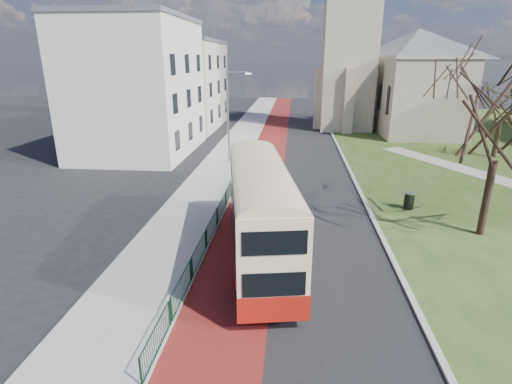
# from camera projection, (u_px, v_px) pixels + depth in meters

# --- Properties ---
(ground) EXTENTS (160.00, 160.00, 0.00)m
(ground) POSITION_uv_depth(u_px,v_px,m) (264.00, 261.00, 18.91)
(ground) COLOR black
(ground) RESTS_ON ground
(road_carriageway) EXTENTS (9.00, 120.00, 0.01)m
(road_carriageway) POSITION_uv_depth(u_px,v_px,m) (295.00, 160.00, 37.64)
(road_carriageway) COLOR black
(road_carriageway) RESTS_ON ground
(bus_lane) EXTENTS (3.40, 120.00, 0.01)m
(bus_lane) POSITION_uv_depth(u_px,v_px,m) (267.00, 159.00, 37.88)
(bus_lane) COLOR #591414
(bus_lane) RESTS_ON ground
(pavement_west) EXTENTS (4.00, 120.00, 0.12)m
(pavement_west) POSITION_uv_depth(u_px,v_px,m) (227.00, 158.00, 38.19)
(pavement_west) COLOR gray
(pavement_west) RESTS_ON ground
(kerb_west) EXTENTS (0.25, 120.00, 0.13)m
(kerb_west) POSITION_uv_depth(u_px,v_px,m) (248.00, 158.00, 38.02)
(kerb_west) COLOR #999993
(kerb_west) RESTS_ON ground
(kerb_east) EXTENTS (0.25, 80.00, 0.13)m
(kerb_east) POSITION_uv_depth(u_px,v_px,m) (342.00, 155.00, 39.10)
(kerb_east) COLOR #999993
(kerb_east) RESTS_ON ground
(pedestrian_railing) EXTENTS (0.07, 24.00, 1.12)m
(pedestrian_railing) POSITION_uv_depth(u_px,v_px,m) (217.00, 216.00, 22.76)
(pedestrian_railing) COLOR #0B321E
(pedestrian_railing) RESTS_ON ground
(gothic_church) EXTENTS (16.38, 18.00, 40.00)m
(gothic_church) POSITION_uv_depth(u_px,v_px,m) (388.00, 24.00, 49.45)
(gothic_church) COLOR gray
(gothic_church) RESTS_ON ground
(street_block_near) EXTENTS (10.30, 14.30, 13.00)m
(street_block_near) POSITION_uv_depth(u_px,v_px,m) (138.00, 86.00, 38.80)
(street_block_near) COLOR silver
(street_block_near) RESTS_ON ground
(street_block_far) EXTENTS (10.30, 16.30, 11.50)m
(street_block_far) POSITION_uv_depth(u_px,v_px,m) (182.00, 84.00, 54.14)
(street_block_far) COLOR beige
(street_block_far) RESTS_ON ground
(streetlamp) EXTENTS (2.13, 0.18, 8.00)m
(streetlamp) POSITION_uv_depth(u_px,v_px,m) (230.00, 113.00, 34.80)
(streetlamp) COLOR gray
(streetlamp) RESTS_ON pavement_west
(bus) EXTENTS (4.30, 11.10, 4.53)m
(bus) POSITION_uv_depth(u_px,v_px,m) (260.00, 209.00, 18.20)
(bus) COLOR maroon
(bus) RESTS_ON ground
(winter_tree_near) EXTENTS (8.58, 8.58, 10.56)m
(winter_tree_near) POSITION_uv_depth(u_px,v_px,m) (507.00, 96.00, 19.41)
(winter_tree_near) COLOR black
(winter_tree_near) RESTS_ON grass_green
(winter_tree_far) EXTENTS (5.54, 5.54, 8.08)m
(winter_tree_far) POSITION_uv_depth(u_px,v_px,m) (505.00, 98.00, 36.81)
(winter_tree_far) COLOR #332A19
(winter_tree_far) RESTS_ON grass_green
(litter_bin) EXTENTS (0.75, 0.75, 1.07)m
(litter_bin) POSITION_uv_depth(u_px,v_px,m) (409.00, 201.00, 25.20)
(litter_bin) COLOR black
(litter_bin) RESTS_ON grass_green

